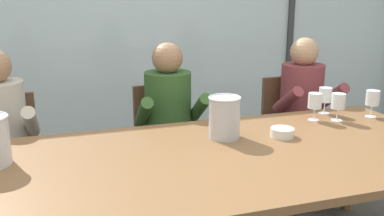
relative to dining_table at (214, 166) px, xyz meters
The scene contains 17 objects.
ground 1.21m from the dining_table, 90.00° to the left, with size 14.00×14.00×0.00m, color #4C4742.
window_glass_panel 2.44m from the dining_table, 90.00° to the left, with size 7.83×0.03×2.60m, color silver.
window_mullion_right 3.00m from the dining_table, 53.06° to the left, with size 0.06×0.06×2.60m, color #38383D.
hillside_vineyard 5.37m from the dining_table, 90.00° to the left, with size 13.83×2.40×1.51m, color #477A38.
dining_table is the anchor object (origin of this frame).
chair_near_curtain 1.49m from the dining_table, 136.45° to the left, with size 0.45×0.45×0.86m.
chair_left_of_center 1.02m from the dining_table, 88.94° to the left, with size 0.48×0.48×0.86m.
chair_center 1.45m from the dining_table, 43.93° to the left, with size 0.46×0.46×0.86m.
person_beige_jumper 1.36m from the dining_table, 141.32° to the left, with size 0.47×0.62×1.18m.
person_olive_shirt 0.85m from the dining_table, 89.37° to the left, with size 0.47×0.62×1.18m.
person_maroon_top 1.36m from the dining_table, 38.72° to the left, with size 0.46×0.61×1.18m.
ice_bucket_primary 0.32m from the dining_table, 57.38° to the left, with size 0.18×0.18×0.23m.
tasting_bowl 0.49m from the dining_table, 17.44° to the left, with size 0.13×0.13×0.05m, color silver.
wine_glass_by_left_taster 1.09m from the dining_table, 26.72° to the left, with size 0.08×0.08×0.17m.
wine_glass_near_bucket 0.90m from the dining_table, 24.45° to the left, with size 0.08×0.08×0.17m.
wine_glass_center_pour 1.25m from the dining_table, 14.90° to the left, with size 0.08×0.08×0.17m.
wine_glass_by_right_taster 1.00m from the dining_table, 18.54° to the left, with size 0.08×0.08×0.17m.
Camera 1 is at (-0.71, -1.86, 1.51)m, focal length 40.40 mm.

